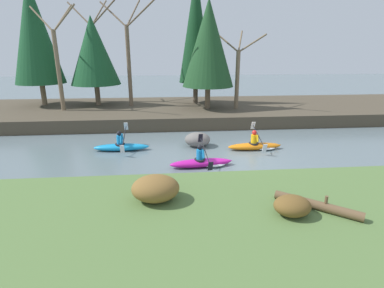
{
  "coord_description": "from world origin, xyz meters",
  "views": [
    {
      "loc": [
        -2.98,
        -12.44,
        4.89
      ],
      "look_at": [
        -1.78,
        0.98,
        0.55
      ],
      "focal_mm": 28.0,
      "sensor_mm": 36.0,
      "label": 1
    }
  ],
  "objects": [
    {
      "name": "kayaker_lead",
      "position": [
        1.54,
        1.51,
        0.2
      ],
      "size": [
        2.78,
        2.06,
        1.2
      ],
      "rotation": [
        0.0,
        0.0,
        0.03
      ],
      "color": "orange",
      "rests_on": "ground"
    },
    {
      "name": "conifer_tree_mid_left",
      "position": [
        -0.65,
        10.54,
        6.25
      ],
      "size": [
        2.46,
        2.46,
        9.32
      ],
      "color": "brown",
      "rests_on": "riverbank_far"
    },
    {
      "name": "kayaker_trailing",
      "position": [
        -5.21,
        1.95,
        0.22
      ],
      "size": [
        2.77,
        2.06,
        1.2
      ],
      "rotation": [
        0.0,
        0.0,
        0.0
      ],
      "color": "#1993D6",
      "rests_on": "ground"
    },
    {
      "name": "riverbank_far",
      "position": [
        0.0,
        9.35,
        0.41
      ],
      "size": [
        44.0,
        8.34,
        0.82
      ],
      "color": "#4C4233",
      "rests_on": "ground"
    },
    {
      "name": "bare_tree_downstream",
      "position": [
        2.01,
        8.17,
        3.29
      ],
      "size": [
        2.92,
        2.88,
        5.23
      ],
      "color": "#7A664C",
      "rests_on": "riverbank_far"
    },
    {
      "name": "ground_plane",
      "position": [
        0.0,
        0.0,
        0.0
      ],
      "size": [
        90.0,
        90.0,
        0.0
      ],
      "primitive_type": "plane",
      "color": "slate"
    },
    {
      "name": "shrub_clump_second",
      "position": [
        0.13,
        -6.02,
        1.11
      ],
      "size": [
        0.94,
        0.78,
        0.51
      ],
      "color": "brown",
      "rests_on": "riverbank_near"
    },
    {
      "name": "conifer_tree_centre",
      "position": [
        -0.02,
        8.32,
        5.16
      ],
      "size": [
        3.49,
        3.49,
        7.17
      ],
      "color": "brown",
      "rests_on": "riverbank_far"
    },
    {
      "name": "shrub_clump_nearest",
      "position": [
        -3.31,
        -4.93,
        1.21
      ],
      "size": [
        1.32,
        1.1,
        0.71
      ],
      "color": "brown",
      "rests_on": "riverbank_near"
    },
    {
      "name": "bare_tree_mid_upstream",
      "position": [
        -8.25,
        11.92,
        4.42
      ],
      "size": [
        4.19,
        4.14,
        7.66
      ],
      "color": "brown",
      "rests_on": "riverbank_far"
    },
    {
      "name": "bare_tree_mid_downstream",
      "position": [
        -5.45,
        9.79,
        4.32
      ],
      "size": [
        4.07,
        4.02,
        7.43
      ],
      "color": "brown",
      "rests_on": "riverbank_far"
    },
    {
      "name": "driftwood_log",
      "position": [
        0.9,
        -5.82,
        0.97
      ],
      "size": [
        1.87,
        1.56,
        0.44
      ],
      "rotation": [
        0.0,
        0.0,
        -0.67
      ],
      "color": "brown",
      "rests_on": "riverbank_near"
    },
    {
      "name": "kayaker_middle",
      "position": [
        -1.41,
        -0.51,
        0.2
      ],
      "size": [
        2.79,
        2.07,
        1.2
      ],
      "rotation": [
        0.0,
        0.0,
        0.1
      ],
      "color": "#C61999",
      "rests_on": "ground"
    },
    {
      "name": "conifer_tree_left",
      "position": [
        -7.96,
        10.27,
        4.68
      ],
      "size": [
        3.52,
        3.52,
        6.23
      ],
      "color": "brown",
      "rests_on": "riverbank_far"
    },
    {
      "name": "boulder_midstream",
      "position": [
        -1.37,
        2.27,
        0.37
      ],
      "size": [
        1.32,
        1.03,
        0.74
      ],
      "color": "slate",
      "rests_on": "ground"
    },
    {
      "name": "bare_tree_upstream",
      "position": [
        -9.91,
        8.56,
        4.07
      ],
      "size": [
        3.8,
        3.75,
        6.91
      ],
      "color": "#7A664C",
      "rests_on": "riverbank_far"
    },
    {
      "name": "conifer_tree_far_left",
      "position": [
        -11.94,
        10.61,
        5.92
      ],
      "size": [
        3.44,
        3.44,
        8.63
      ],
      "color": "#7A664C",
      "rests_on": "riverbank_far"
    },
    {
      "name": "riverbank_near",
      "position": [
        0.0,
        -6.82,
        0.43
      ],
      "size": [
        44.0,
        7.44,
        0.85
      ],
      "color": "#56753D",
      "rests_on": "ground"
    }
  ]
}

